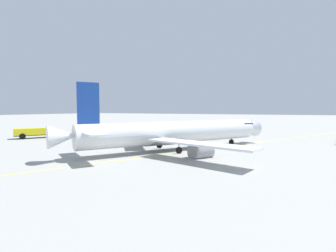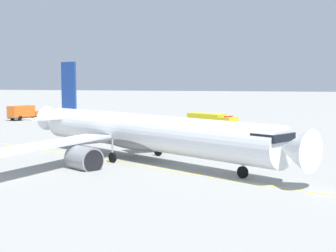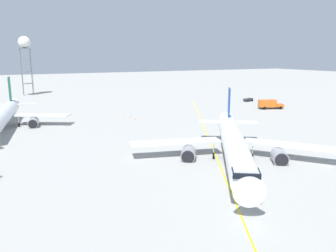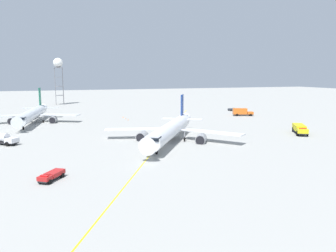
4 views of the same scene
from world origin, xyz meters
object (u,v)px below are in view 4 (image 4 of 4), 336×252
object	(u,v)px
airliner_main	(171,130)
safety_cone_mid	(126,118)
baggage_truck_truck	(232,109)
airliner_secondary	(33,115)
catering_truck_truck	(242,112)
radar_tower	(58,65)
ops_pickup_truck	(52,175)
safety_cone_far	(123,117)
safety_cone_near	(128,119)
fire_tender_truck	(300,129)

from	to	relation	value
airliner_main	safety_cone_mid	bearing A→B (deg)	-145.37
airliner_main	baggage_truck_truck	distance (m)	78.60
airliner_secondary	catering_truck_truck	bearing A→B (deg)	94.85
baggage_truck_truck	radar_tower	bearing A→B (deg)	135.11
airliner_main	airliner_secondary	world-z (taller)	airliner_secondary
airliner_secondary	ops_pickup_truck	xyz separation A→B (m)	(69.39, 5.45, -2.20)
ops_pickup_truck	airliner_main	bearing A→B (deg)	162.76
catering_truck_truck	ops_pickup_truck	xyz separation A→B (m)	(63.16, -75.37, -0.86)
airliner_main	safety_cone_far	bearing A→B (deg)	-145.40
radar_tower	safety_cone_mid	size ratio (longest dim) A/B	47.43
airliner_main	safety_cone_near	world-z (taller)	airliner_main
catering_truck_truck	ops_pickup_truck	size ratio (longest dim) A/B	1.61
ops_pickup_truck	safety_cone_far	bearing A→B (deg)	-165.64
safety_cone_near	safety_cone_mid	world-z (taller)	same
catering_truck_truck	safety_cone_near	bearing A→B (deg)	-162.66
radar_tower	safety_cone_mid	bearing A→B (deg)	16.32
safety_cone_near	radar_tower	bearing A→B (deg)	-164.40
baggage_truck_truck	safety_cone_mid	distance (m)	54.87
catering_truck_truck	safety_cone_far	world-z (taller)	catering_truck_truck
catering_truck_truck	baggage_truck_truck	bearing A→B (deg)	91.80
safety_cone_mid	catering_truck_truck	bearing A→B (deg)	82.03
baggage_truck_truck	fire_tender_truck	distance (m)	61.65
baggage_truck_truck	safety_cone_far	world-z (taller)	baggage_truck_truck
safety_cone_mid	safety_cone_near	bearing A→B (deg)	1.18
airliner_secondary	baggage_truck_truck	size ratio (longest dim) A/B	10.86
safety_cone_mid	ops_pickup_truck	bearing A→B (deg)	-21.74
catering_truck_truck	safety_cone_near	world-z (taller)	catering_truck_truck
airliner_secondary	safety_cone_mid	world-z (taller)	airliner_secondary
fire_tender_truck	safety_cone_near	xyz separation A→B (m)	(-44.92, -40.49, -1.26)
baggage_truck_truck	fire_tender_truck	bearing A→B (deg)	-107.41
airliner_main	fire_tender_truck	world-z (taller)	airliner_main
safety_cone_mid	safety_cone_far	xyz separation A→B (m)	(-4.52, -0.09, 0.00)
airliner_secondary	fire_tender_truck	bearing A→B (deg)	66.01
catering_truck_truck	safety_cone_near	size ratio (longest dim) A/B	15.72
safety_cone_near	airliner_main	bearing A→B (deg)	1.57
airliner_secondary	ops_pickup_truck	size ratio (longest dim) A/B	7.79
baggage_truck_truck	fire_tender_truck	size ratio (longest dim) A/B	0.38
safety_cone_near	ops_pickup_truck	bearing A→B (deg)	-22.97
airliner_secondary	safety_cone_far	xyz separation A→B (m)	(-4.95, 33.20, -2.73)
baggage_truck_truck	ops_pickup_truck	bearing A→B (deg)	-140.25
fire_tender_truck	safety_cone_mid	world-z (taller)	fire_tender_truck
fire_tender_truck	catering_truck_truck	distance (m)	42.76
safety_cone_far	airliner_secondary	bearing A→B (deg)	-81.52
airliner_main	radar_tower	world-z (taller)	radar_tower
ops_pickup_truck	safety_cone_near	xyz separation A→B (m)	(-65.89, 27.93, -0.53)
fire_tender_truck	safety_cone_mid	bearing A→B (deg)	-109.14
baggage_truck_truck	catering_truck_truck	xyz separation A→B (m)	(18.04, -6.15, 0.95)
airliner_secondary	fire_tender_truck	size ratio (longest dim) A/B	4.17
baggage_truck_truck	catering_truck_truck	bearing A→B (deg)	-113.97
baggage_truck_truck	safety_cone_near	xyz separation A→B (m)	(15.32, -53.59, -0.44)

